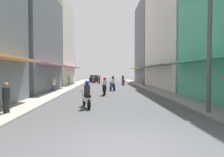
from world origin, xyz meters
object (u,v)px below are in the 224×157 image
object	(u,v)px
motorbike_maroon	(123,81)
utility_pole	(209,42)
pedestrian_crossing	(69,80)
pedestrian_midway	(54,83)
pedestrian_foreground	(6,99)
parked_car	(94,78)
motorbike_red	(94,79)
motorbike_white	(86,95)
motorbike_green	(113,82)
pedestrian_far	(144,80)
motorbike_black	(105,87)
motorbike_blue	(112,84)
motorbike_orange	(99,80)

from	to	relation	value
motorbike_maroon	utility_pole	bearing A→B (deg)	-84.01
motorbike_maroon	pedestrian_crossing	size ratio (longest dim) A/B	1.08
pedestrian_midway	utility_pole	xyz separation A→B (m)	(10.12, -10.46, 2.53)
pedestrian_foreground	pedestrian_crossing	bearing A→B (deg)	91.56
parked_car	pedestrian_foreground	size ratio (longest dim) A/B	2.67
motorbike_red	pedestrian_crossing	world-z (taller)	pedestrian_crossing
parked_car	pedestrian_crossing	bearing A→B (deg)	-103.65
pedestrian_crossing	motorbike_white	bearing A→B (deg)	-75.93
motorbike_maroon	motorbike_red	world-z (taller)	same
motorbike_green	pedestrian_far	xyz separation A→B (m)	(4.44, 0.37, 0.26)
motorbike_black	utility_pole	distance (m)	9.76
motorbike_maroon	motorbike_green	xyz separation A→B (m)	(-1.63, -2.19, 0.00)
motorbike_green	pedestrian_far	size ratio (longest dim) A/B	1.06
pedestrian_midway	motorbike_red	bearing A→B (deg)	78.56
parked_car	pedestrian_midway	distance (m)	20.47
motorbike_black	motorbike_blue	distance (m)	4.13
motorbike_blue	motorbike_white	bearing A→B (deg)	-100.87
motorbike_green	motorbike_orange	size ratio (longest dim) A/B	1.00
motorbike_maroon	pedestrian_midway	bearing A→B (deg)	-129.79
motorbike_blue	pedestrian_midway	size ratio (longest dim) A/B	1.09
motorbike_orange	pedestrian_far	xyz separation A→B (m)	(6.62, -5.77, 0.26)
motorbike_white	motorbike_blue	world-z (taller)	same
motorbike_red	pedestrian_crossing	distance (m)	8.20
motorbike_red	motorbike_orange	xyz separation A→B (m)	(1.06, -1.93, 0.00)
motorbike_green	pedestrian_foreground	size ratio (longest dim) A/B	1.16
motorbike_orange	motorbike_red	bearing A→B (deg)	118.76
pedestrian_far	pedestrian_foreground	distance (m)	20.72
parked_car	pedestrian_far	bearing A→B (deg)	-57.93
motorbike_orange	pedestrian_crossing	distance (m)	7.03
motorbike_white	motorbike_green	size ratio (longest dim) A/B	0.96
motorbike_orange	utility_pole	bearing A→B (deg)	-76.16
motorbike_blue	pedestrian_far	size ratio (longest dim) A/B	1.03
pedestrian_midway	motorbike_maroon	bearing A→B (deg)	50.21
motorbike_blue	pedestrian_crossing	xyz separation A→B (m)	(-6.00, 6.40, 0.24)
motorbike_white	pedestrian_midway	bearing A→B (deg)	116.05
motorbike_white	pedestrian_crossing	bearing A→B (deg)	104.07
motorbike_green	pedestrian_crossing	xyz separation A→B (m)	(-6.36, 0.49, 0.24)
motorbike_maroon	parked_car	size ratio (longest dim) A/B	0.44
parked_car	pedestrian_far	xyz separation A→B (m)	(7.80, -12.45, 0.22)
pedestrian_foreground	motorbike_white	bearing A→B (deg)	26.06
pedestrian_midway	pedestrian_far	bearing A→B (deg)	35.77
motorbike_green	pedestrian_midway	world-z (taller)	pedestrian_midway
motorbike_red	motorbike_blue	bearing A→B (deg)	-78.34
motorbike_maroon	motorbike_orange	distance (m)	5.49
pedestrian_crossing	motorbike_maroon	bearing A→B (deg)	12.04
motorbike_orange	utility_pole	distance (m)	24.90
parked_car	motorbike_maroon	bearing A→B (deg)	-64.84
motorbike_blue	pedestrian_crossing	bearing A→B (deg)	133.18
motorbike_orange	utility_pole	xyz separation A→B (m)	(5.92, -24.03, 2.75)
motorbike_red	pedestrian_foreground	size ratio (longest dim) A/B	1.13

